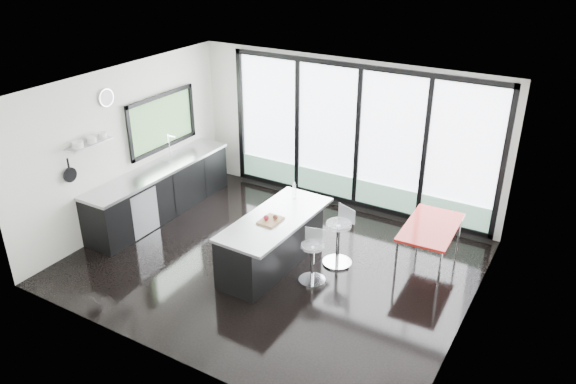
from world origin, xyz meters
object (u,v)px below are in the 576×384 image
Objects in this scene: bar_stool_near at (312,263)px; bar_stool_far at (338,243)px; red_table at (429,246)px; island at (272,240)px.

bar_stool_near is 0.65m from bar_stool_far.
bar_stool_near is 1.89m from red_table.
island reaches higher than bar_stool_far.
red_table is (1.36, 1.31, 0.03)m from bar_stool_near.
bar_stool_far reaches higher than bar_stool_near.
red_table is at bearing 50.73° from bar_stool_far.
red_table is at bearing 29.74° from island.
red_table reaches higher than bar_stool_near.
bar_stool_far is at bearing 67.31° from bar_stool_near.
bar_stool_near is 0.87× the size of bar_stool_far.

